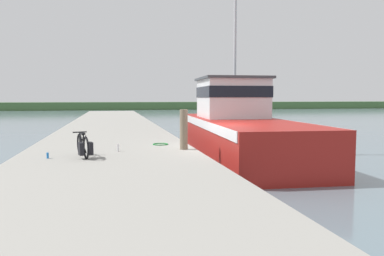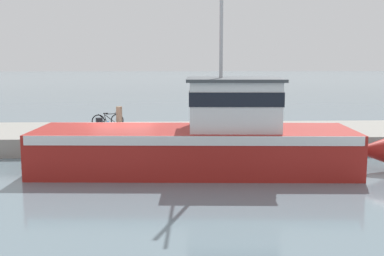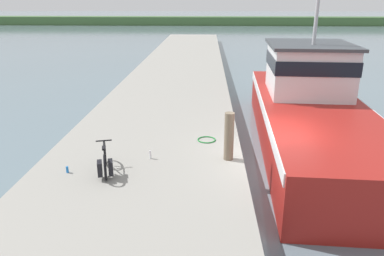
{
  "view_description": "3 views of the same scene",
  "coord_description": "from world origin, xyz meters",
  "views": [
    {
      "loc": [
        -3.87,
        -13.44,
        2.73
      ],
      "look_at": [
        -0.67,
        1.55,
        1.48
      ],
      "focal_mm": 35.0,
      "sensor_mm": 36.0,
      "label": 1
    },
    {
      "loc": [
        20.75,
        2.09,
        4.45
      ],
      "look_at": [
        0.51,
        2.97,
        1.55
      ],
      "focal_mm": 45.0,
      "sensor_mm": 36.0,
      "label": 2
    },
    {
      "loc": [
        -2.03,
        -10.58,
        5.4
      ],
      "look_at": [
        -2.55,
        2.13,
        0.98
      ],
      "focal_mm": 35.0,
      "sensor_mm": 36.0,
      "label": 3
    }
  ],
  "objects": [
    {
      "name": "water_bottle_on_curb",
      "position": [
        -5.83,
        -1.42,
        0.95
      ],
      "size": [
        0.07,
        0.07,
        0.18
      ],
      "primitive_type": "cylinder",
      "color": "blue",
      "rests_on": "dock_pier"
    },
    {
      "name": "mooring_post",
      "position": [
        -1.37,
        -0.31,
        1.58
      ],
      "size": [
        0.28,
        0.28,
        1.44
      ],
      "primitive_type": "cylinder",
      "color": "#756651",
      "rests_on": "dock_pier"
    },
    {
      "name": "fishing_boat_main",
      "position": [
        1.97,
        3.65,
        1.35
      ],
      "size": [
        4.45,
        14.88,
        9.21
      ],
      "rotation": [
        0.0,
        0.0,
        -0.06
      ],
      "color": "maroon",
      "rests_on": "ground_plane"
    },
    {
      "name": "far_shoreline",
      "position": [
        30.0,
        71.49,
        0.85
      ],
      "size": [
        180.0,
        5.0,
        1.7
      ],
      "primitive_type": "cube",
      "color": "#426638",
      "rests_on": "ground_plane"
    },
    {
      "name": "ground_plane",
      "position": [
        0.0,
        0.0,
        0.0
      ],
      "size": [
        320.0,
        320.0,
        0.0
      ],
      "primitive_type": "plane",
      "color": "slate"
    },
    {
      "name": "water_bottle_by_bike",
      "position": [
        -3.69,
        -0.38,
        0.99
      ],
      "size": [
        0.06,
        0.06,
        0.26
      ],
      "primitive_type": "cylinder",
      "color": "silver",
      "rests_on": "dock_pier"
    },
    {
      "name": "hose_coil",
      "position": [
        -2.02,
        1.22,
        0.88
      ],
      "size": [
        0.62,
        0.62,
        0.04
      ],
      "primitive_type": "torus",
      "color": "#197A2D",
      "rests_on": "dock_pier"
    },
    {
      "name": "dock_pier",
      "position": [
        -3.93,
        0.0,
        0.43
      ],
      "size": [
        6.03,
        80.0,
        0.86
      ],
      "primitive_type": "cube",
      "color": "gray",
      "rests_on": "ground_plane"
    },
    {
      "name": "bicycle_touring",
      "position": [
        -4.76,
        -1.43,
        1.21
      ],
      "size": [
        0.69,
        1.65,
        0.77
      ],
      "rotation": [
        0.0,
        0.0,
        0.27
      ],
      "color": "black",
      "rests_on": "dock_pier"
    }
  ]
}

